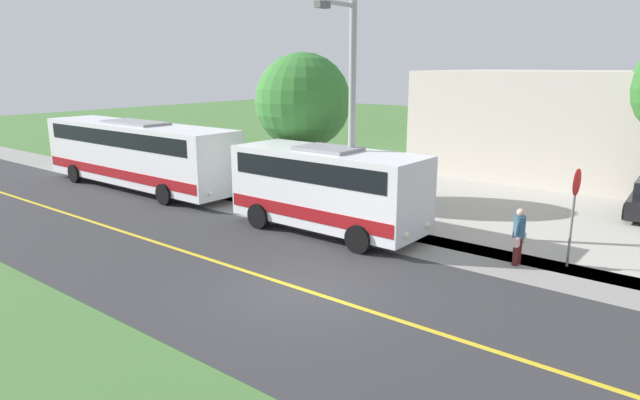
{
  "coord_description": "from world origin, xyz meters",
  "views": [
    {
      "loc": [
        10.25,
        8.7,
        5.68
      ],
      "look_at": [
        -3.5,
        -2.29,
        1.4
      ],
      "focal_mm": 31.25,
      "sensor_mm": 36.0,
      "label": 1
    }
  ],
  "objects_px": {
    "shuttle_bus_front": "(328,186)",
    "transit_bus_rear": "(137,152)",
    "stop_sign": "(575,201)",
    "tree_curbside": "(303,102)",
    "street_light_pole": "(350,110)",
    "pedestrian_with_bags": "(519,235)",
    "commercial_building": "(603,124)"
  },
  "relations": [
    {
      "from": "pedestrian_with_bags",
      "to": "tree_curbside",
      "type": "xyz_separation_m",
      "value": [
        -2.04,
        -9.9,
        3.31
      ]
    },
    {
      "from": "stop_sign",
      "to": "street_light_pole",
      "type": "distance_m",
      "value": 7.4
    },
    {
      "from": "street_light_pole",
      "to": "transit_bus_rear",
      "type": "bearing_deg",
      "value": -88.43
    },
    {
      "from": "tree_curbside",
      "to": "transit_bus_rear",
      "type": "bearing_deg",
      "value": -69.78
    },
    {
      "from": "transit_bus_rear",
      "to": "stop_sign",
      "type": "height_order",
      "value": "transit_bus_rear"
    },
    {
      "from": "shuttle_bus_front",
      "to": "street_light_pole",
      "type": "distance_m",
      "value": 2.71
    },
    {
      "from": "shuttle_bus_front",
      "to": "pedestrian_with_bags",
      "type": "bearing_deg",
      "value": 97.4
    },
    {
      "from": "street_light_pole",
      "to": "commercial_building",
      "type": "xyz_separation_m",
      "value": [
        -16.53,
        4.26,
        -1.55
      ]
    },
    {
      "from": "pedestrian_with_bags",
      "to": "commercial_building",
      "type": "bearing_deg",
      "value": -174.81
    },
    {
      "from": "pedestrian_with_bags",
      "to": "commercial_building",
      "type": "xyz_separation_m",
      "value": [
        -16.04,
        -1.46,
        1.79
      ]
    },
    {
      "from": "commercial_building",
      "to": "pedestrian_with_bags",
      "type": "bearing_deg",
      "value": 5.19
    },
    {
      "from": "shuttle_bus_front",
      "to": "pedestrian_with_bags",
      "type": "xyz_separation_m",
      "value": [
        -0.83,
        6.36,
        -0.73
      ]
    },
    {
      "from": "shuttle_bus_front",
      "to": "stop_sign",
      "type": "height_order",
      "value": "shuttle_bus_front"
    },
    {
      "from": "stop_sign",
      "to": "shuttle_bus_front",
      "type": "bearing_deg",
      "value": -78.31
    },
    {
      "from": "pedestrian_with_bags",
      "to": "street_light_pole",
      "type": "bearing_deg",
      "value": -85.14
    },
    {
      "from": "stop_sign",
      "to": "tree_curbside",
      "type": "distance_m",
      "value": 11.42
    },
    {
      "from": "transit_bus_rear",
      "to": "commercial_building",
      "type": "xyz_separation_m",
      "value": [
        -16.85,
        16.19,
        0.96
      ]
    },
    {
      "from": "commercial_building",
      "to": "tree_curbside",
      "type": "bearing_deg",
      "value": -31.1
    },
    {
      "from": "stop_sign",
      "to": "pedestrian_with_bags",
      "type": "bearing_deg",
      "value": -58.72
    },
    {
      "from": "stop_sign",
      "to": "commercial_building",
      "type": "distance_m",
      "value": 15.55
    },
    {
      "from": "pedestrian_with_bags",
      "to": "street_light_pole",
      "type": "height_order",
      "value": "street_light_pole"
    },
    {
      "from": "shuttle_bus_front",
      "to": "tree_curbside",
      "type": "distance_m",
      "value": 5.24
    },
    {
      "from": "street_light_pole",
      "to": "tree_curbside",
      "type": "relative_size",
      "value": 1.24
    },
    {
      "from": "transit_bus_rear",
      "to": "pedestrian_with_bags",
      "type": "distance_m",
      "value": 17.69
    },
    {
      "from": "shuttle_bus_front",
      "to": "commercial_building",
      "type": "bearing_deg",
      "value": 163.79
    },
    {
      "from": "pedestrian_with_bags",
      "to": "commercial_building",
      "type": "height_order",
      "value": "commercial_building"
    },
    {
      "from": "tree_curbside",
      "to": "street_light_pole",
      "type": "bearing_deg",
      "value": 58.9
    },
    {
      "from": "shuttle_bus_front",
      "to": "transit_bus_rear",
      "type": "bearing_deg",
      "value": -90.08
    },
    {
      "from": "pedestrian_with_bags",
      "to": "commercial_building",
      "type": "distance_m",
      "value": 16.21
    },
    {
      "from": "shuttle_bus_front",
      "to": "street_light_pole",
      "type": "xyz_separation_m",
      "value": [
        -0.34,
        0.65,
        2.61
      ]
    },
    {
      "from": "transit_bus_rear",
      "to": "pedestrian_with_bags",
      "type": "xyz_separation_m",
      "value": [
        -0.81,
        17.65,
        -0.83
      ]
    },
    {
      "from": "pedestrian_with_bags",
      "to": "tree_curbside",
      "type": "height_order",
      "value": "tree_curbside"
    }
  ]
}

